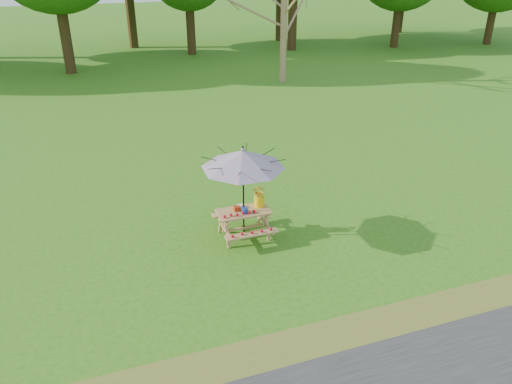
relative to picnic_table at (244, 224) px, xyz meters
name	(u,v)px	position (x,y,z in m)	size (l,w,h in m)	color
ground	(291,254)	(0.74, -1.10, -0.33)	(120.00, 120.00, 0.00)	#326813
drygrass_strip	(355,338)	(0.74, -3.90, -0.32)	(120.00, 1.20, 0.01)	olive
picnic_table	(244,224)	(0.00, 0.00, 0.00)	(1.20, 1.32, 0.67)	#A36949
patio_umbrella	(243,159)	(0.00, 0.00, 1.62)	(2.46, 2.46, 2.25)	black
produce_bins	(241,209)	(-0.05, 0.02, 0.40)	(0.27, 0.42, 0.13)	#AE2C0D
tomatoes_row	(240,214)	(-0.15, -0.18, 0.38)	(0.77, 0.13, 0.07)	red
flower_bucket	(259,195)	(0.42, 0.11, 0.64)	(0.42, 0.39, 0.55)	yellow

